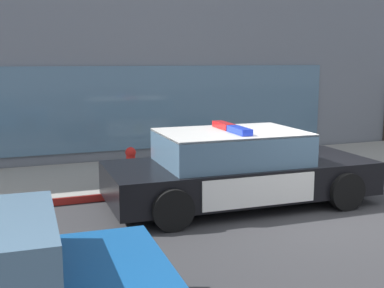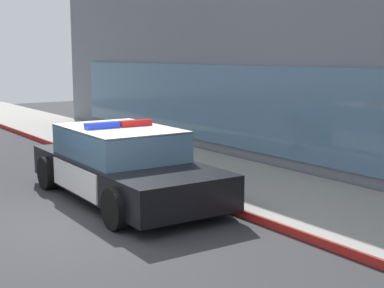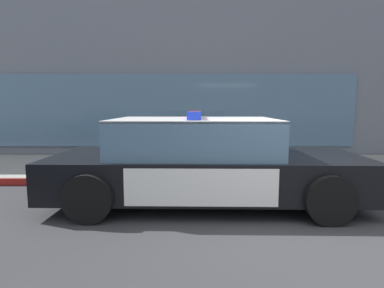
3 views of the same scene
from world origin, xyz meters
TOP-DOWN VIEW (x-y plane):
  - ground at (0.00, 0.00)m, footprint 48.00×48.00m
  - sidewalk at (0.00, 3.88)m, footprint 48.00×3.00m
  - curb_red_paint at (0.00, 2.36)m, footprint 28.80×0.04m
  - storefront_building at (-1.30, 10.99)m, footprint 24.87×11.20m
  - police_cruiser at (-1.38, 1.31)m, footprint 4.94×2.24m
  - fire_hydrant at (-2.95, 3.10)m, footprint 0.34×0.39m

SIDE VIEW (x-z plane):
  - ground at x=0.00m, z-range 0.00..0.00m
  - sidewalk at x=0.00m, z-range 0.00..0.15m
  - curb_red_paint at x=0.00m, z-range 0.01..0.14m
  - fire_hydrant at x=-2.95m, z-range 0.14..0.86m
  - police_cruiser at x=-1.38m, z-range -0.07..1.43m
  - storefront_building at x=-1.30m, z-range 0.00..7.67m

